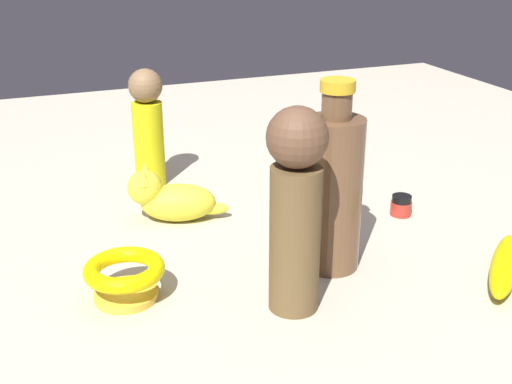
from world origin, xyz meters
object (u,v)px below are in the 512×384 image
Objects in this scene: person_figure_child at (148,126)px; cat_figurine at (170,198)px; banana at (505,265)px; bangle at (298,220)px; bowl at (125,275)px; person_figure_adult at (296,206)px; bottle_tall at (333,189)px; nail_polish_jar at (401,205)px.

cat_figurine is at bearing 87.37° from person_figure_child.
banana is at bearing 137.12° from cat_figurine.
banana is (-0.19, 0.25, 0.01)m from bangle.
person_figure_child is at bearing -107.82° from bowl.
person_figure_child is at bearing -98.87° from banana.
cat_figurine is at bearing -118.22° from bowl.
bowl is at bearing -26.74° from person_figure_adult.
bottle_tall reaches higher than bangle.
nail_polish_jar is 0.22× the size of cat_figurine.
person_figure_child reaches higher than banana.
person_figure_child is 0.18m from cat_figurine.
bottle_tall is at bearing -139.06° from person_figure_adult.
person_figure_child is at bearing -56.43° from bangle.
nail_polish_jar is at bearing -168.80° from bowl.
person_figure_child is at bearing -92.63° from cat_figurine.
person_figure_adult is at bearing 34.09° from nail_polish_jar.
person_figure_adult is at bearing 103.97° from cat_figurine.
banana is (-0.36, 0.51, -0.09)m from person_figure_child.
person_figure_child is at bearing -39.26° from nail_polish_jar.
person_figure_child is 1.36× the size of cat_figurine.
cat_figurine is (0.17, -0.23, -0.08)m from bottle_tall.
banana is at bearing 164.64° from bowl.
person_figure_adult is at bearing 40.94° from bottle_tall.
person_figure_child is 0.82× the size of person_figure_adult.
bangle is 2.41× the size of nail_polish_jar.
bowl is at bearing 72.18° from person_figure_child.
person_figure_adult reaches higher than person_figure_child.
bowl is 2.98× the size of nail_polish_jar.
bangle is 0.31m from banana.
nail_polish_jar is 0.13× the size of bottle_tall.
person_figure_adult reaches higher than bangle.
cat_figurine is (0.01, 0.17, -0.07)m from person_figure_child.
bowl is at bearing 61.78° from cat_figurine.
banana reaches higher than bangle.
bangle is at bearing -7.54° from nail_polish_jar.
person_figure_adult is (0.10, 0.21, 0.13)m from bangle.
bangle is 0.32× the size of bottle_tall.
nail_polish_jar is at bearing -145.91° from person_figure_adult.
cat_figurine is 0.61× the size of person_figure_adult.
bangle is 0.39× the size of person_figure_child.
nail_polish_jar is 0.13× the size of person_figure_adult.
bottle_tall is (-0.28, 0.02, 0.08)m from bowl.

